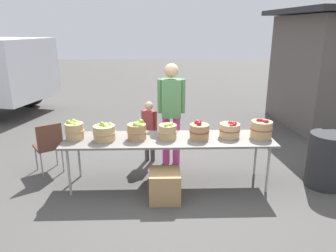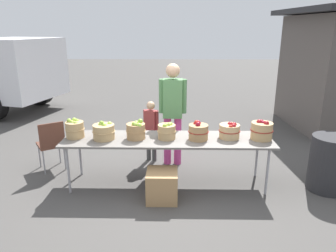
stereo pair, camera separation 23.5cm
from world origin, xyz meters
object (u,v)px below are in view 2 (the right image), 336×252
object	(u,v)px
apple_basket_green_0	(75,129)
apple_basket_green_2	(136,130)
produce_crate	(162,185)
apple_basket_green_3	(167,131)
apple_basket_red_2	(262,130)
child_customer	(151,126)
apple_basket_red_0	(198,131)
market_table	(168,141)
trash_barrel	(329,163)
folding_chair	(51,142)
apple_basket_red_1	(230,131)
vendor_adult	(173,107)
apple_basket_green_1	(104,131)

from	to	relation	value
apple_basket_green_0	apple_basket_green_2	world-z (taller)	apple_basket_green_0
apple_basket_green_2	produce_crate	bearing A→B (deg)	-48.77
apple_basket_green_3	apple_basket_red_2	bearing A→B (deg)	0.15
apple_basket_green_2	child_customer	size ratio (longest dim) A/B	0.27
apple_basket_green_3	apple_basket_red_0	world-z (taller)	apple_basket_red_0
market_table	trash_barrel	bearing A→B (deg)	-2.84
apple_basket_red_0	trash_barrel	size ratio (longest dim) A/B	0.36
apple_basket_green_3	trash_barrel	distance (m)	2.44
folding_chair	apple_basket_green_2	bearing A→B (deg)	128.00
apple_basket_red_1	trash_barrel	world-z (taller)	apple_basket_red_1
apple_basket_green_0	child_customer	xyz separation A→B (m)	(1.07, 0.88, -0.23)
apple_basket_green_0	apple_basket_red_0	xyz separation A→B (m)	(1.84, -0.06, -0.01)
market_table	apple_basket_red_2	xyz separation A→B (m)	(1.38, -0.00, 0.17)
child_customer	folding_chair	world-z (taller)	child_customer
market_table	folding_chair	xyz separation A→B (m)	(-1.95, 0.48, -0.21)
vendor_adult	produce_crate	size ratio (longest dim) A/B	4.11
apple_basket_green_3	folding_chair	size ratio (longest dim) A/B	0.33
folding_chair	produce_crate	size ratio (longest dim) A/B	2.00
apple_basket_red_0	child_customer	bearing A→B (deg)	129.07
apple_basket_red_0	vendor_adult	world-z (taller)	vendor_adult
apple_basket_green_3	apple_basket_red_2	xyz separation A→B (m)	(1.40, 0.00, 0.02)
child_customer	apple_basket_red_2	bearing A→B (deg)	173.31
apple_basket_red_0	folding_chair	world-z (taller)	apple_basket_red_0
apple_basket_green_2	produce_crate	world-z (taller)	apple_basket_green_2
apple_basket_green_1	apple_basket_green_2	xyz separation A→B (m)	(0.47, 0.03, 0.01)
market_table	apple_basket_green_1	bearing A→B (deg)	-177.49
vendor_adult	apple_basket_green_3	bearing A→B (deg)	85.73
apple_basket_red_0	apple_basket_green_0	bearing A→B (deg)	178.24
apple_basket_red_0	apple_basket_green_3	bearing A→B (deg)	177.25
vendor_adult	child_customer	world-z (taller)	vendor_adult
apple_basket_green_1	child_customer	size ratio (longest dim) A/B	0.30
apple_basket_green_2	apple_basket_red_1	bearing A→B (deg)	2.14
apple_basket_red_1	apple_basket_green_2	bearing A→B (deg)	-177.86
folding_chair	apple_basket_red_1	bearing A→B (deg)	137.56
apple_basket_green_3	child_customer	size ratio (longest dim) A/B	0.25
market_table	apple_basket_green_0	bearing A→B (deg)	178.92
apple_basket_red_2	produce_crate	bearing A→B (deg)	-162.43
apple_basket_red_0	trash_barrel	bearing A→B (deg)	-2.61
market_table	vendor_adult	bearing A→B (deg)	84.78
apple_basket_green_2	child_customer	distance (m)	0.96
child_customer	apple_basket_red_1	bearing A→B (deg)	166.46
vendor_adult	produce_crate	bearing A→B (deg)	85.37
apple_basket_red_2	child_customer	bearing A→B (deg)	151.69
apple_basket_red_0	apple_basket_red_1	distance (m)	0.48
apple_basket_green_1	folding_chair	xyz separation A→B (m)	(-1.01, 0.52, -0.36)
apple_basket_green_2	apple_basket_red_1	world-z (taller)	apple_basket_green_2
apple_basket_green_2	apple_basket_red_0	world-z (taller)	apple_basket_green_2
folding_chair	produce_crate	distance (m)	2.13
apple_basket_red_2	vendor_adult	bearing A→B (deg)	149.21
apple_basket_green_2	apple_basket_red_0	bearing A→B (deg)	-1.18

